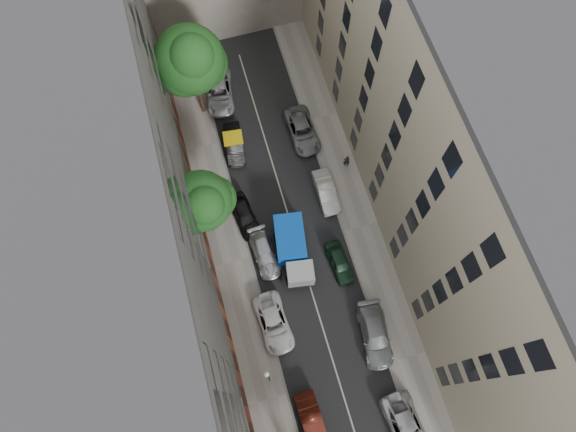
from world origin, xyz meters
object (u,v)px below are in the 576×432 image
object	(u,v)px
tarp_truck	(293,250)
car_right_3	(326,192)
car_left_4	(244,215)
car_right_1	(375,335)
car_left_1	(312,422)
car_left_6	(220,92)
car_right_2	(340,262)
car_left_2	(274,323)
car_right_4	(302,131)
car_right_0	(407,429)
car_left_5	(234,144)
car_left_3	(265,253)
lamp_post	(268,376)
tree_far	(192,62)
tree_mid	(203,203)
pedestrian	(347,161)

from	to	relation	value
tarp_truck	car_right_3	distance (m)	6.09
car_left_4	car_right_1	size ratio (longest dim) A/B	0.82
car_left_1	car_left_4	size ratio (longest dim) A/B	1.02
car_left_6	car_right_2	xyz separation A→B (m)	(5.60, -18.32, -0.09)
car_left_2	car_right_4	world-z (taller)	car_right_4
car_right_0	car_right_2	distance (m)	13.11
car_right_2	car_right_3	xyz separation A→B (m)	(0.80, 6.20, 0.05)
car_left_5	car_left_3	bearing A→B (deg)	-83.93
car_left_2	lamp_post	xyz separation A→B (m)	(-1.38, -3.90, 3.49)
car_left_3	car_right_4	distance (m)	11.73
car_right_4	tree_far	bearing A→B (deg)	148.13
car_left_6	tree_mid	bearing A→B (deg)	-96.80
car_right_0	pedestrian	distance (m)	21.60
car_left_3	car_right_2	size ratio (longest dim) A/B	1.19
car_left_4	tree_far	xyz separation A→B (m)	(-0.90, 11.10, 6.43)
car_left_2	car_right_2	bearing A→B (deg)	23.63
car_left_1	car_right_2	xyz separation A→B (m)	(5.60, 10.80, -0.08)
car_left_2	car_right_0	xyz separation A→B (m)	(7.20, -9.89, 0.04)
car_left_2	car_right_2	xyz separation A→B (m)	(6.40, 3.20, -0.04)
car_left_5	car_right_4	distance (m)	6.13
tarp_truck	car_left_2	size ratio (longest dim) A/B	1.21
car_left_2	car_right_0	world-z (taller)	car_right_0
car_left_5	lamp_post	world-z (taller)	lamp_post
car_left_2	lamp_post	size ratio (longest dim) A/B	0.75
car_right_1	car_right_0	bearing A→B (deg)	-83.56
car_left_1	car_left_6	distance (m)	29.12
car_right_0	car_right_3	world-z (taller)	car_right_0
car_left_2	lamp_post	bearing A→B (deg)	-112.42
car_left_4	car_right_3	world-z (taller)	car_left_4
tree_far	car_left_1	bearing A→B (deg)	-86.50
car_left_3	car_right_3	bearing A→B (deg)	27.15
car_left_3	car_right_3	distance (m)	7.46
car_left_5	car_right_1	distance (m)	19.99
car_right_2	tree_mid	world-z (taller)	tree_mid
car_left_2	car_right_0	bearing A→B (deg)	-56.88
car_left_4	car_right_0	bearing A→B (deg)	-77.90
car_right_0	tree_far	world-z (taller)	tree_far
car_right_3	car_right_4	xyz separation A→B (m)	(-0.28, 6.20, 0.01)
tarp_truck	car_left_3	distance (m)	2.42
lamp_post	car_left_6	bearing A→B (deg)	85.10
car_right_4	tree_far	size ratio (longest dim) A/B	0.49
lamp_post	car_right_4	bearing A→B (deg)	66.94
car_right_1	car_right_2	bearing A→B (deg)	103.80
lamp_post	tree_mid	bearing A→B (deg)	95.90
car_right_2	car_right_3	bearing A→B (deg)	78.40
car_left_4	car_right_1	xyz separation A→B (m)	(7.20, -12.20, 0.03)
car_left_5	lamp_post	distance (m)	20.25
car_left_2	tree_far	world-z (taller)	tree_far
car_right_0	car_right_4	xyz separation A→B (m)	(-0.28, 25.49, -0.02)
car_left_1	car_right_2	distance (m)	12.17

